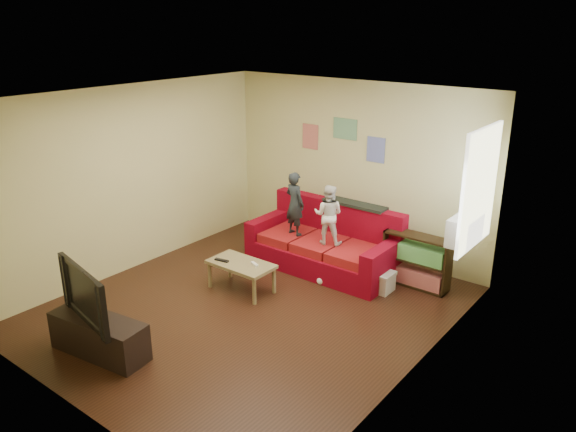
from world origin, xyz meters
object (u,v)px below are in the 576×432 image
Objects in this scene: child_b at (328,215)px; television at (94,292)px; coffee_table at (241,267)px; file_box at (378,280)px; sofa at (326,246)px; tv_stand at (99,336)px; bookshelf at (416,263)px; child_a at (295,204)px.

television is at bearing 55.76° from child_b.
child_b is 1.45m from coffee_table.
coffee_table is 1.90m from file_box.
television is (-0.67, -3.49, 0.43)m from sofa.
bookshelf is at bearing 53.41° from tv_stand.
tv_stand is (-0.82, -3.31, -0.69)m from child_b.
coffee_table is at bearing 100.20° from child_a.
child_a reaches higher than child_b.
tv_stand is at bearing -100.90° from sofa.
file_box is (-0.34, -0.45, -0.19)m from bookshelf.
child_a reaches higher than television.
television is (-0.22, -3.31, -0.19)m from child_a.
tv_stand is 1.05× the size of television.
child_b is 3.41m from television.
file_box is 3.74m from television.
file_box is (1.47, -0.03, -0.81)m from child_a.
tv_stand is (-0.67, -3.49, -0.11)m from sofa.
child_b is at bearing 68.09° from tv_stand.
sofa reaches higher than coffee_table.
child_a is 0.86× the size of television.
coffee_table is at bearing 42.14° from child_b.
child_a is 1.06× the size of coffee_table.
sofa is 5.46× the size of file_box.
sofa is 2.31× the size of child_a.
sofa is at bearing 168.55° from file_box.
tv_stand reaches higher than file_box.
file_box is at bearing -11.45° from sofa.
tv_stand reaches higher than coffee_table.
coffee_table is at bearing -109.05° from sofa.
television reaches higher than sofa.
child_b is at bearing -50.04° from sofa.
child_b is at bearing -168.92° from child_a.
coffee_table reaches higher than file_box.
child_a is (-0.45, -0.18, 0.62)m from sofa.
child_a is 2.36× the size of file_box.
bookshelf reaches higher than file_box.
file_box is at bearing -127.22° from bookshelf.
bookshelf is at bearing 9.99° from sofa.
sofa is 3.55m from tv_stand.
television is at bearing -95.41° from coffee_table.
bookshelf is at bearing 41.22° from coffee_table.
bookshelf is 4.27m from television.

